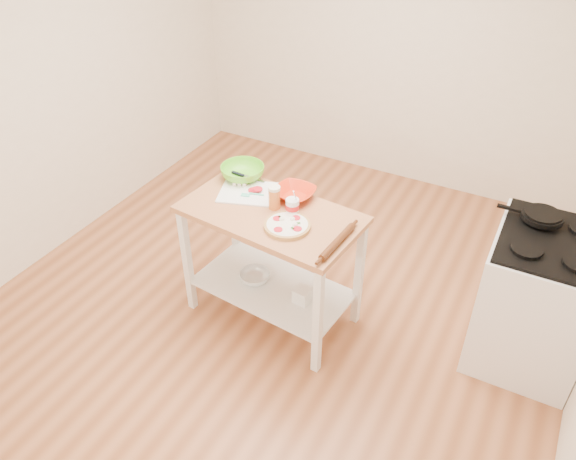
% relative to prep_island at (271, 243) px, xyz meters
% --- Properties ---
extents(room_shell, '(4.04, 4.54, 2.74)m').
position_rel_prep_island_xyz_m(room_shell, '(-0.01, 0.08, 0.70)').
color(room_shell, '#AB663F').
rests_on(room_shell, ground).
extents(prep_island, '(1.22, 0.74, 0.90)m').
position_rel_prep_island_xyz_m(prep_island, '(0.00, 0.00, 0.00)').
color(prep_island, '#B8784B').
rests_on(prep_island, ground).
extents(gas_stove, '(0.66, 0.77, 1.11)m').
position_rel_prep_island_xyz_m(gas_stove, '(1.66, 0.48, -0.17)').
color(gas_stove, white).
rests_on(gas_stove, ground).
extents(skillet, '(0.39, 0.25, 0.03)m').
position_rel_prep_island_xyz_m(skillet, '(1.54, 0.64, 0.33)').
color(skillet, black).
rests_on(skillet, gas_stove).
extents(pizza, '(0.29, 0.29, 0.05)m').
position_rel_prep_island_xyz_m(pizza, '(0.17, -0.10, 0.27)').
color(pizza, tan).
rests_on(pizza, prep_island).
extents(cutting_board, '(0.48, 0.41, 0.04)m').
position_rel_prep_island_xyz_m(cutting_board, '(-0.24, 0.13, 0.26)').
color(cutting_board, white).
rests_on(cutting_board, prep_island).
extents(spatula, '(0.14, 0.09, 0.01)m').
position_rel_prep_island_xyz_m(spatula, '(-0.20, 0.10, 0.27)').
color(spatula, '#51D1AE').
rests_on(spatula, cutting_board).
extents(knife, '(0.27, 0.04, 0.01)m').
position_rel_prep_island_xyz_m(knife, '(-0.38, 0.28, 0.27)').
color(knife, silver).
rests_on(knife, cutting_board).
extents(orange_bowl, '(0.27, 0.27, 0.07)m').
position_rel_prep_island_xyz_m(orange_bowl, '(0.06, 0.22, 0.28)').
color(orange_bowl, red).
rests_on(orange_bowl, prep_island).
extents(green_bowl, '(0.31, 0.31, 0.10)m').
position_rel_prep_island_xyz_m(green_bowl, '(-0.38, 0.27, 0.30)').
color(green_bowl, '#63CC25').
rests_on(green_bowl, prep_island).
extents(beer_pint, '(0.08, 0.08, 0.16)m').
position_rel_prep_island_xyz_m(beer_pint, '(-0.00, 0.05, 0.33)').
color(beer_pint, orange).
rests_on(beer_pint, prep_island).
extents(yogurt_tub, '(0.09, 0.09, 0.19)m').
position_rel_prep_island_xyz_m(yogurt_tub, '(0.13, 0.05, 0.30)').
color(yogurt_tub, white).
rests_on(yogurt_tub, prep_island).
extents(rolling_pin, '(0.07, 0.38, 0.04)m').
position_rel_prep_island_xyz_m(rolling_pin, '(0.52, -0.12, 0.27)').
color(rolling_pin, '#5D2F15').
rests_on(rolling_pin, prep_island).
extents(shelf_glass_bowl, '(0.26, 0.26, 0.07)m').
position_rel_prep_island_xyz_m(shelf_glass_bowl, '(-0.14, -0.00, -0.35)').
color(shelf_glass_bowl, silver).
rests_on(shelf_glass_bowl, prep_island).
extents(shelf_bin, '(0.12, 0.12, 0.11)m').
position_rel_prep_island_xyz_m(shelf_bin, '(0.26, -0.03, -0.33)').
color(shelf_bin, white).
rests_on(shelf_bin, prep_island).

